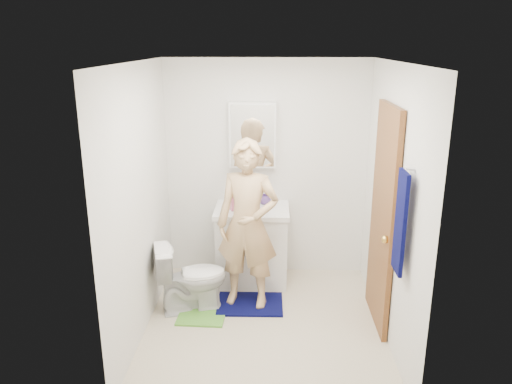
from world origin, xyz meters
TOP-DOWN VIEW (x-y plane):
  - floor at (0.00, 0.00)m, footprint 2.20×2.40m
  - ceiling at (0.00, 0.00)m, footprint 2.20×2.40m
  - wall_back at (0.00, 1.21)m, footprint 2.20×0.02m
  - wall_front at (0.00, -1.21)m, footprint 2.20×0.02m
  - wall_left at (-1.11, 0.00)m, footprint 0.02×2.40m
  - wall_right at (1.11, 0.00)m, footprint 0.02×2.40m
  - vanity_cabinet at (-0.15, 0.91)m, footprint 0.75×0.55m
  - countertop at (-0.15, 0.91)m, footprint 0.79×0.59m
  - sink_basin at (-0.15, 0.91)m, footprint 0.40×0.40m
  - faucet at (-0.15, 1.09)m, footprint 0.03×0.03m
  - medicine_cabinet at (-0.15, 1.14)m, footprint 0.50×0.12m
  - mirror_panel at (-0.15, 1.08)m, footprint 0.46×0.01m
  - door at (1.07, 0.15)m, footprint 0.05×0.80m
  - door_knob at (1.03, -0.17)m, footprint 0.07×0.07m
  - towel at (1.03, -0.57)m, footprint 0.03×0.24m
  - towel_hook at (1.07, -0.57)m, footprint 0.06×0.02m
  - toilet at (-0.72, 0.28)m, footprint 0.76×0.56m
  - bath_mat at (-0.15, 0.37)m, footprint 0.66×0.47m
  - green_rug at (-0.61, 0.13)m, footprint 0.47×0.40m
  - soap_dispenser at (-0.33, 0.86)m, footprint 0.12×0.12m
  - toothbrush_cup at (-0.01, 1.05)m, footprint 0.15×0.15m
  - man at (-0.17, 0.39)m, footprint 0.68×0.51m

SIDE VIEW (x-z plane):
  - floor at x=0.00m, z-range -0.02..0.00m
  - green_rug at x=-0.61m, z-range 0.00..0.02m
  - bath_mat at x=-0.15m, z-range 0.00..0.02m
  - toilet at x=-0.72m, z-range 0.00..0.69m
  - vanity_cabinet at x=-0.15m, z-range 0.00..0.80m
  - countertop at x=-0.15m, z-range 0.80..0.85m
  - sink_basin at x=-0.15m, z-range 0.83..0.86m
  - man at x=-0.17m, z-range 0.02..1.69m
  - toothbrush_cup at x=-0.01m, z-range 0.85..0.95m
  - faucet at x=-0.15m, z-range 0.85..0.97m
  - door_knob at x=1.03m, z-range 0.91..0.98m
  - soap_dispenser at x=-0.33m, z-range 0.85..1.05m
  - door at x=1.07m, z-range 0.00..2.05m
  - wall_back at x=0.00m, z-range 0.00..2.40m
  - wall_front at x=0.00m, z-range 0.00..2.40m
  - wall_left at x=-1.11m, z-range 0.00..2.40m
  - wall_right at x=1.11m, z-range 0.00..2.40m
  - towel at x=1.03m, z-range 0.85..1.65m
  - medicine_cabinet at x=-0.15m, z-range 1.25..1.95m
  - mirror_panel at x=-0.15m, z-range 1.27..1.93m
  - towel_hook at x=1.07m, z-range 1.66..1.68m
  - ceiling at x=0.00m, z-range 2.40..2.42m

